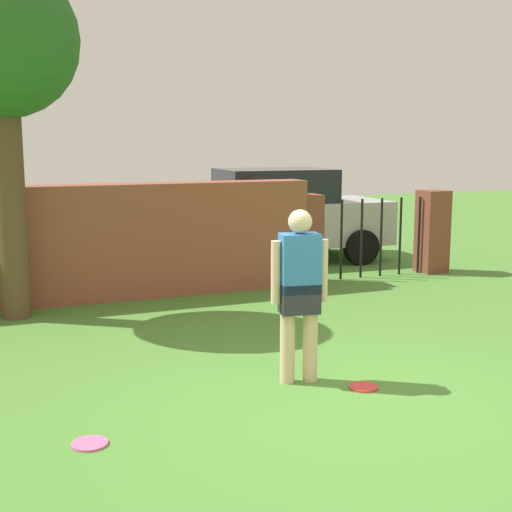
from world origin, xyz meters
name	(u,v)px	position (x,y,z in m)	size (l,w,h in m)	color
ground_plane	(350,406)	(0.00, 0.00, 0.00)	(40.00, 40.00, 0.00)	#4C8433
brick_wall	(82,244)	(-1.50, 4.85, 0.82)	(6.72, 0.50, 1.63)	brown
tree	(2,49)	(-2.44, 4.25, 3.32)	(1.87, 1.87, 4.37)	brown
person	(299,288)	(-0.13, 0.73, 0.90)	(0.53, 0.28, 1.62)	beige
fence_gate	(371,235)	(3.16, 4.85, 0.70)	(2.85, 0.44, 1.40)	brown
car	(274,215)	(2.29, 6.83, 0.86)	(4.27, 2.07, 1.72)	#B7B7BC
frisbee_pink	(90,444)	(-2.17, 0.06, 0.01)	(0.27, 0.27, 0.02)	pink
frisbee_red	(364,387)	(0.34, 0.34, 0.01)	(0.27, 0.27, 0.02)	red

